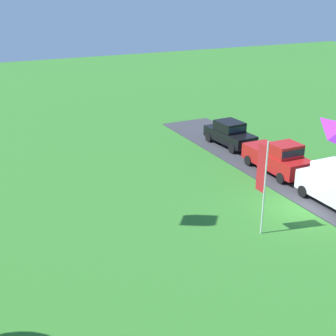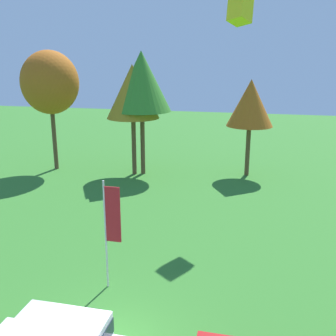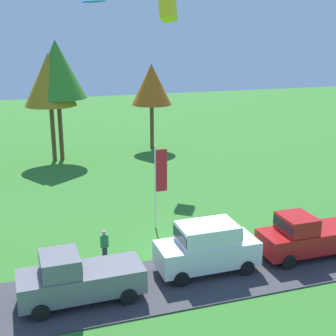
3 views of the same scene
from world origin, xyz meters
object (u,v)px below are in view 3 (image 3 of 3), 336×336
(car_suv_by_flagpole, at_px, (207,246))
(flag_banner, at_px, (159,176))
(tree_far_right, at_px, (152,85))
(kite_box_over_trees, at_px, (168,9))
(tree_center_back, at_px, (49,80))
(car_pickup_far_end, at_px, (306,235))
(tree_far_left, at_px, (57,70))
(car_pickup_near_entrance, at_px, (76,277))
(person_on_lawn, at_px, (105,247))

(car_suv_by_flagpole, distance_m, flag_banner, 5.80)
(tree_far_right, relative_size, kite_box_over_trees, 5.15)
(car_suv_by_flagpole, relative_size, kite_box_over_trees, 3.03)
(tree_center_back, bearing_deg, car_pickup_far_end, -65.61)
(car_suv_by_flagpole, height_order, tree_far_left, tree_far_left)
(tree_center_back, bearing_deg, tree_far_right, 11.03)
(tree_far_left, height_order, flag_banner, tree_far_left)
(car_pickup_near_entrance, xyz_separation_m, flag_banner, (5.41, 6.17, 1.90))
(person_on_lawn, xyz_separation_m, flag_banner, (3.73, 3.29, 2.12))
(tree_far_left, bearing_deg, tree_center_back, -154.99)
(person_on_lawn, height_order, flag_banner, flag_banner)
(car_pickup_near_entrance, relative_size, tree_center_back, 0.56)
(tree_center_back, distance_m, flag_banner, 17.30)
(tree_far_left, distance_m, tree_far_right, 8.79)
(car_pickup_far_end, relative_size, tree_far_left, 0.50)
(person_on_lawn, bearing_deg, car_pickup_far_end, -13.79)
(car_pickup_far_end, xyz_separation_m, tree_far_right, (-0.78, 23.73, 4.81))
(car_suv_by_flagpole, height_order, car_pickup_far_end, car_suv_by_flagpole)
(person_on_lawn, distance_m, flag_banner, 5.41)
(car_suv_by_flagpole, bearing_deg, tree_far_left, 100.55)
(car_pickup_near_entrance, height_order, car_suv_by_flagpole, car_suv_by_flagpole)
(person_on_lawn, xyz_separation_m, kite_box_over_trees, (7.90, 14.39, 11.25))
(tree_center_back, relative_size, tree_far_left, 0.90)
(tree_far_left, bearing_deg, car_pickup_far_end, -67.34)
(flag_banner, relative_size, kite_box_over_trees, 3.12)
(person_on_lawn, bearing_deg, tree_far_right, 68.04)
(car_pickup_near_entrance, relative_size, person_on_lawn, 2.94)
(car_suv_by_flagpole, xyz_separation_m, tree_far_right, (4.38, 23.64, 4.62))
(tree_far_right, bearing_deg, flag_banner, -105.15)
(tree_far_left, bearing_deg, person_on_lawn, -90.36)
(car_pickup_near_entrance, xyz_separation_m, tree_center_back, (1.15, 22.50, 5.69))
(tree_far_left, relative_size, kite_box_over_trees, 6.57)
(tree_far_right, distance_m, kite_box_over_trees, 9.40)
(tree_center_back, bearing_deg, tree_far_left, 25.01)
(car_pickup_far_end, height_order, kite_box_over_trees, kite_box_over_trees)
(flag_banner, distance_m, kite_box_over_trees, 14.96)
(car_suv_by_flagpole, xyz_separation_m, tree_far_left, (-4.13, 22.16, 6.28))
(tree_far_right, bearing_deg, tree_center_back, -168.97)
(person_on_lawn, bearing_deg, car_pickup_near_entrance, -120.42)
(car_pickup_near_entrance, height_order, car_pickup_far_end, same)
(flag_banner, height_order, kite_box_over_trees, kite_box_over_trees)
(car_pickup_far_end, bearing_deg, tree_center_back, 114.39)
(kite_box_over_trees, bearing_deg, car_suv_by_flagpole, -102.37)
(car_pickup_near_entrance, relative_size, tree_far_left, 0.50)
(tree_far_left, bearing_deg, tree_far_right, 9.86)
(tree_far_left, bearing_deg, kite_box_over_trees, -35.52)
(car_pickup_near_entrance, relative_size, car_suv_by_flagpole, 1.09)
(car_pickup_far_end, bearing_deg, tree_far_right, 91.88)
(car_pickup_far_end, height_order, tree_far_right, tree_far_right)
(flag_banner, bearing_deg, tree_far_left, 102.21)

